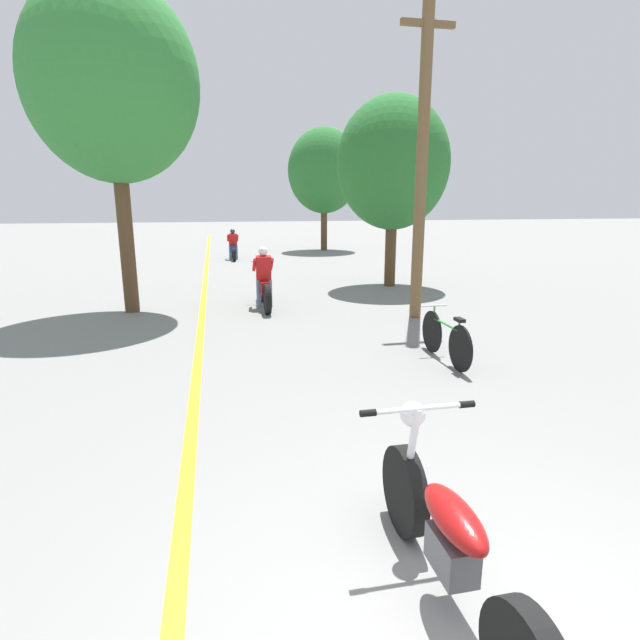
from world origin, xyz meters
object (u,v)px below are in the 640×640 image
at_px(roadside_tree_right_near, 393,164).
at_px(motorcycle_rider_far, 233,248).
at_px(motorcycle_rider_lead, 264,285).
at_px(bicycle_parked, 446,338).
at_px(motorcycle_foreground, 449,542).
at_px(utility_pole, 422,160).
at_px(roadside_tree_left, 112,83).
at_px(roadside_tree_right_far, 324,171).

bearing_deg(roadside_tree_right_near, motorcycle_rider_far, 118.31).
xyz_separation_m(motorcycle_rider_lead, bicycle_parked, (2.37, -4.67, -0.16)).
distance_m(motorcycle_foreground, motorcycle_rider_far, 19.43).
distance_m(motorcycle_foreground, motorcycle_rider_lead, 9.19).
bearing_deg(bicycle_parked, roadside_tree_right_near, 77.33).
xyz_separation_m(motorcycle_rider_lead, motorcycle_rider_far, (-0.32, 10.24, -0.04)).
relative_size(motorcycle_foreground, motorcycle_rider_lead, 1.03).
height_order(utility_pole, roadside_tree_right_near, utility_pole).
distance_m(roadside_tree_left, bicycle_parked, 8.48).
distance_m(utility_pole, roadside_tree_right_near, 4.10).
bearing_deg(roadside_tree_left, roadside_tree_right_far, 61.01).
xyz_separation_m(utility_pole, motorcycle_foreground, (-2.88, -7.50, -2.83)).
xyz_separation_m(motorcycle_rider_far, bicycle_parked, (2.69, -14.90, -0.12)).
bearing_deg(bicycle_parked, motorcycle_rider_lead, 116.96).
bearing_deg(roadside_tree_right_far, motorcycle_rider_lead, -108.02).
bearing_deg(motorcycle_rider_far, roadside_tree_right_far, 34.44).
bearing_deg(utility_pole, bicycle_parked, -103.77).
height_order(utility_pole, motorcycle_foreground, utility_pole).
bearing_deg(motorcycle_rider_lead, bicycle_parked, -63.04).
height_order(roadside_tree_right_near, roadside_tree_right_far, roadside_tree_right_far).
relative_size(roadside_tree_left, motorcycle_rider_lead, 3.19).
relative_size(motorcycle_foreground, bicycle_parked, 1.31).
xyz_separation_m(roadside_tree_left, bicycle_parked, (5.37, -4.82, -4.45)).
height_order(roadside_tree_right_near, motorcycle_rider_lead, roadside_tree_right_near).
bearing_deg(roadside_tree_left, motorcycle_rider_lead, -2.89).
height_order(roadside_tree_right_far, motorcycle_rider_lead, roadside_tree_right_far).
relative_size(utility_pole, motorcycle_rider_far, 3.15).
bearing_deg(roadside_tree_right_near, roadside_tree_right_far, 87.77).
relative_size(utility_pole, bicycle_parked, 3.75).
relative_size(roadside_tree_right_far, motorcycle_foreground, 2.69).
relative_size(roadside_tree_right_near, motorcycle_rider_lead, 2.47).
bearing_deg(utility_pole, motorcycle_foreground, -110.99).
bearing_deg(bicycle_parked, utility_pole, 76.23).
xyz_separation_m(roadside_tree_right_far, bicycle_parked, (-2.00, -18.12, -3.52)).
xyz_separation_m(utility_pole, roadside_tree_right_near, (0.84, 4.01, 0.20)).
bearing_deg(motorcycle_rider_lead, motorcycle_rider_far, 91.78).
relative_size(roadside_tree_left, motorcycle_foreground, 3.10).
xyz_separation_m(roadside_tree_right_far, motorcycle_foreground, (-4.15, -22.64, -3.46)).
height_order(utility_pole, motorcycle_rider_lead, utility_pole).
xyz_separation_m(utility_pole, roadside_tree_right_far, (1.27, 15.14, 0.62)).
height_order(utility_pole, motorcycle_rider_far, utility_pole).
bearing_deg(motorcycle_rider_lead, roadside_tree_left, 177.11).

